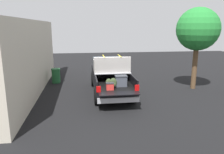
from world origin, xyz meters
TOP-DOWN VIEW (x-y plane):
  - ground_plane at (0.00, 0.00)m, footprint 40.00×40.00m
  - pickup_truck at (0.36, -0.00)m, footprint 6.05×2.06m
  - building_facade at (0.81, 4.16)m, footprint 11.74×0.36m
  - tree_background at (0.35, -5.22)m, footprint 2.52×2.52m
  - trash_can at (2.92, 3.38)m, footprint 0.60×0.60m

SIDE VIEW (x-z plane):
  - ground_plane at x=0.00m, z-range 0.00..0.00m
  - trash_can at x=2.92m, z-range 0.01..0.99m
  - pickup_truck at x=0.36m, z-range -0.14..2.09m
  - building_facade at x=0.81m, z-range 0.00..4.11m
  - tree_background at x=0.35m, z-range 1.14..6.02m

